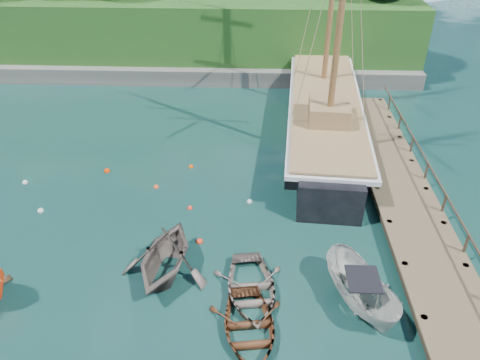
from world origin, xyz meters
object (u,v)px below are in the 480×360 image
object	(u,v)px
rowboat_1	(167,273)
rowboat_3	(251,295)
cabin_boat_white	(358,304)
schooner	(324,119)
rowboat_2	(249,334)

from	to	relation	value
rowboat_1	rowboat_3	xyz separation A→B (m)	(3.73, -1.13, 0.00)
rowboat_1	rowboat_3	bearing A→B (deg)	-7.79
cabin_boat_white	rowboat_1	bearing A→B (deg)	149.32
rowboat_1	schooner	xyz separation A→B (m)	(8.25, 13.61, 1.05)
rowboat_1	cabin_boat_white	distance (m)	8.27
rowboat_1	rowboat_2	bearing A→B (deg)	-31.06
cabin_boat_white	schooner	world-z (taller)	schooner
rowboat_1	schooner	distance (m)	15.95
schooner	cabin_boat_white	bearing A→B (deg)	-86.20
rowboat_2	cabin_boat_white	bearing A→B (deg)	12.36
rowboat_2	schooner	bearing A→B (deg)	66.65
rowboat_2	cabin_boat_white	size ratio (longest dim) A/B	0.89
rowboat_1	schooner	bearing A→B (deg)	67.83
rowboat_2	schooner	xyz separation A→B (m)	(4.55, 16.72, 1.05)
rowboat_2	rowboat_3	world-z (taller)	rowboat_3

